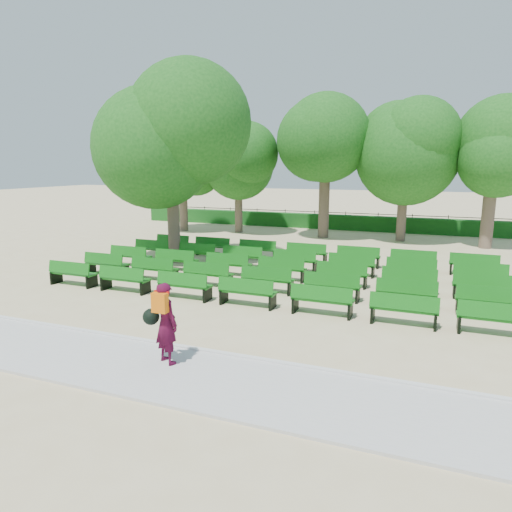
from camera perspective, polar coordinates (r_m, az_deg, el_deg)
The scene contains 9 objects.
ground at distance 16.19m, azimuth -1.74°, elevation -2.94°, with size 120.00×120.00×0.00m, color #C9B585.
paving at distance 10.15m, azimuth -18.68°, elevation -12.27°, with size 30.00×2.20×0.06m, color beige.
curb at distance 10.97m, azimuth -14.81°, elevation -10.11°, with size 30.00×0.12×0.10m, color silver.
hedge at distance 29.31m, azimuth 9.04°, elevation 4.26°, with size 26.00×0.70×0.90m, color #155217.
fence at distance 29.75m, azimuth 9.18°, elevation 3.49°, with size 26.00×0.10×1.02m, color black, non-canonical shape.
tree_line at distance 25.51m, azimuth 7.07°, elevation 2.25°, with size 21.80×6.80×7.04m, color #1D5D19, non-canonical shape.
bench_array at distance 16.06m, azimuth 3.37°, elevation -2.75°, with size 1.67×0.53×1.05m.
tree_among at distance 19.08m, azimuth -10.58°, elevation 13.16°, with size 4.76×4.76×6.82m.
person at distance 9.35m, azimuth -11.35°, elevation -8.06°, with size 0.84×0.61×1.67m.
Camera 1 is at (6.15, -14.44, 3.99)m, focal length 32.00 mm.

